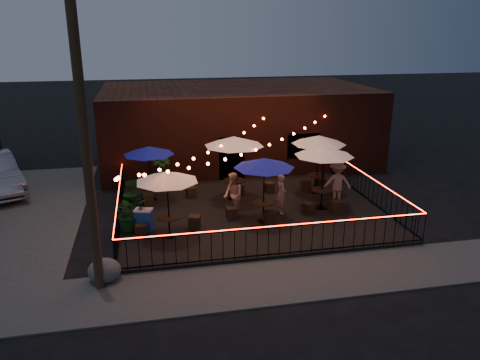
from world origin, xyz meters
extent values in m
plane|color=black|center=(0.00, 0.00, 0.00)|extent=(110.00, 110.00, 0.00)
cube|color=black|center=(0.00, 2.00, 0.07)|extent=(10.00, 8.00, 0.15)
cube|color=#3A3836|center=(0.00, -3.25, 0.03)|extent=(18.00, 2.50, 0.05)
cube|color=#36150E|center=(1.00, 10.00, 2.00)|extent=(14.00, 8.00, 4.00)
cube|color=black|center=(0.00, 6.12, 1.10)|extent=(1.20, 0.24, 2.20)
cube|color=black|center=(3.50, 6.12, 1.60)|extent=(1.60, 0.24, 1.20)
cylinder|color=#342715|center=(-5.40, -2.60, 4.00)|extent=(0.26, 0.26, 8.00)
cube|color=black|center=(0.00, -2.00, 0.23)|extent=(10.00, 0.04, 0.04)
cube|color=black|center=(0.00, -2.00, 1.15)|extent=(10.00, 0.04, 0.04)
cube|color=#FD270F|center=(0.00, -2.00, 1.18)|extent=(10.00, 0.03, 0.02)
cube|color=black|center=(-5.00, 2.00, 0.23)|extent=(0.04, 8.00, 0.04)
cube|color=black|center=(-5.00, 2.00, 1.15)|extent=(0.04, 8.00, 0.04)
cube|color=#FD270F|center=(-5.00, 2.00, 1.18)|extent=(0.03, 8.00, 0.02)
cube|color=black|center=(5.00, 2.00, 0.23)|extent=(0.04, 8.00, 0.04)
cube|color=black|center=(5.00, 2.00, 1.15)|extent=(0.04, 8.00, 0.04)
cube|color=#FD270F|center=(5.00, 2.00, 1.18)|extent=(0.03, 8.00, 0.02)
cylinder|color=black|center=(-3.28, 0.14, 0.16)|extent=(0.42, 0.42, 0.03)
cylinder|color=black|center=(-3.28, 0.14, 0.51)|extent=(0.06, 0.06, 0.69)
cylinder|color=black|center=(-3.28, 0.14, 0.86)|extent=(0.77, 0.77, 0.04)
cylinder|color=black|center=(-3.28, 0.14, 1.30)|extent=(0.04, 0.04, 2.31)
cone|color=silver|center=(-3.28, 0.14, 2.31)|extent=(2.76, 2.76, 0.34)
cylinder|color=black|center=(-3.80, 3.98, 0.16)|extent=(0.41, 0.41, 0.03)
cylinder|color=black|center=(-3.80, 3.98, 0.50)|extent=(0.06, 0.06, 0.68)
cylinder|color=black|center=(-3.80, 3.98, 0.85)|extent=(0.75, 0.75, 0.04)
cylinder|color=black|center=(-3.80, 3.98, 1.28)|extent=(0.04, 0.04, 2.26)
cone|color=#0E148D|center=(-3.80, 3.98, 2.27)|extent=(2.45, 2.45, 0.33)
cylinder|color=black|center=(0.20, 0.80, 0.16)|extent=(0.44, 0.44, 0.03)
cylinder|color=black|center=(0.20, 0.80, 0.52)|extent=(0.06, 0.06, 0.72)
cylinder|color=black|center=(0.20, 0.80, 0.89)|extent=(0.80, 0.80, 0.04)
cylinder|color=black|center=(0.20, 0.80, 1.35)|extent=(0.04, 0.04, 2.40)
cone|color=#0E148D|center=(0.20, 0.80, 2.40)|extent=(2.52, 2.52, 0.35)
cylinder|color=black|center=(-0.41, 3.33, 0.17)|extent=(0.49, 0.49, 0.03)
cylinder|color=black|center=(-0.41, 3.33, 0.56)|extent=(0.07, 0.07, 0.80)
cylinder|color=black|center=(-0.41, 3.33, 0.97)|extent=(0.89, 0.89, 0.04)
cylinder|color=black|center=(-0.41, 3.33, 1.48)|extent=(0.05, 0.05, 2.66)
cone|color=silver|center=(-0.41, 3.33, 2.64)|extent=(3.15, 3.15, 0.39)
cylinder|color=black|center=(2.78, 1.60, 0.17)|extent=(0.46, 0.46, 0.03)
cylinder|color=black|center=(2.78, 1.60, 0.54)|extent=(0.06, 0.06, 0.75)
cylinder|color=black|center=(2.78, 1.60, 0.92)|extent=(0.83, 0.83, 0.04)
cylinder|color=black|center=(2.78, 1.60, 1.40)|extent=(0.05, 0.05, 2.50)
cone|color=silver|center=(2.78, 1.60, 2.49)|extent=(2.89, 2.89, 0.36)
cylinder|color=black|center=(3.25, 3.42, 0.17)|extent=(0.46, 0.46, 0.03)
cylinder|color=black|center=(3.25, 3.42, 0.54)|extent=(0.06, 0.06, 0.75)
cylinder|color=black|center=(3.25, 3.42, 0.92)|extent=(0.84, 0.84, 0.04)
cylinder|color=black|center=(3.25, 3.42, 1.41)|extent=(0.05, 0.05, 2.51)
cone|color=silver|center=(3.25, 3.42, 2.50)|extent=(2.95, 2.95, 0.37)
cube|color=black|center=(-4.24, 0.33, 0.37)|extent=(0.38, 0.38, 0.44)
cube|color=black|center=(-2.36, 0.66, 0.38)|extent=(0.48, 0.48, 0.47)
cube|color=black|center=(-3.96, 3.39, 0.38)|extent=(0.47, 0.47, 0.46)
cube|color=black|center=(-2.15, 3.92, 0.37)|extent=(0.43, 0.43, 0.45)
cube|color=black|center=(-0.91, 1.24, 0.38)|extent=(0.40, 0.40, 0.46)
cube|color=black|center=(0.39, 0.60, 0.37)|extent=(0.46, 0.46, 0.44)
cube|color=black|center=(-0.06, 3.87, 0.38)|extent=(0.46, 0.46, 0.46)
cube|color=black|center=(1.25, 3.86, 0.37)|extent=(0.46, 0.46, 0.44)
cube|color=black|center=(2.10, 1.17, 0.37)|extent=(0.48, 0.48, 0.44)
cube|color=black|center=(3.14, 1.00, 0.41)|extent=(0.49, 0.49, 0.51)
cube|color=black|center=(2.90, 3.82, 0.40)|extent=(0.52, 0.52, 0.50)
cube|color=black|center=(3.57, 3.85, 0.39)|extent=(0.41, 0.41, 0.48)
imported|color=beige|center=(1.07, 1.47, 0.92)|extent=(0.39, 0.58, 1.55)
imported|color=tan|center=(-0.80, 1.48, 1.01)|extent=(0.83, 0.96, 1.72)
imported|color=tan|center=(3.54, 1.95, 1.06)|extent=(1.25, 0.82, 1.82)
imported|color=#144114|center=(-4.60, 1.01, 0.81)|extent=(1.51, 1.44, 1.32)
imported|color=#113912|center=(-4.60, 3.29, 0.75)|extent=(0.80, 0.72, 1.21)
imported|color=#163F12|center=(-3.29, 5.41, 0.89)|extent=(0.96, 0.96, 1.47)
cube|color=#1844A7|center=(-4.13, 0.82, 0.53)|extent=(0.67, 0.56, 0.76)
cube|color=silver|center=(-4.13, 0.82, 0.93)|extent=(0.72, 0.61, 0.05)
ellipsoid|color=#4D4C48|center=(-5.28, -2.26, 0.36)|extent=(1.15, 1.07, 0.72)
camera|label=1|loc=(-3.88, -14.73, 6.97)|focal=35.00mm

